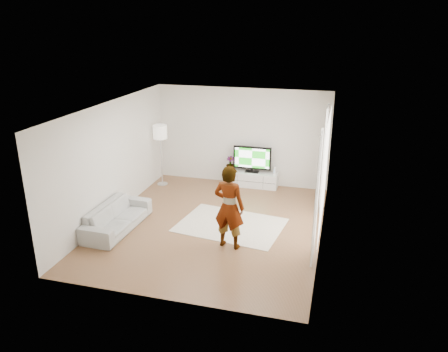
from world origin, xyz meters
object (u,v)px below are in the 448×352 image
(player, at_px, (229,207))
(television, at_px, (252,158))
(rug, at_px, (231,225))
(floor_lamp, at_px, (160,135))
(sofa, at_px, (117,217))
(media_console, at_px, (252,179))

(player, bearing_deg, television, -77.24)
(television, distance_m, rug, 2.81)
(television, bearing_deg, floor_lamp, -167.62)
(player, height_order, floor_lamp, player)
(sofa, bearing_deg, media_console, -33.02)
(rug, distance_m, player, 1.37)
(television, relative_size, floor_lamp, 0.62)
(rug, relative_size, player, 1.31)
(sofa, bearing_deg, television, -32.81)
(television, bearing_deg, media_console, -90.00)
(player, bearing_deg, sofa, 5.32)
(television, distance_m, floor_lamp, 2.71)
(media_console, relative_size, television, 1.38)
(media_console, xyz_separation_m, sofa, (-2.43, -3.50, 0.08))
(television, relative_size, rug, 0.46)
(television, bearing_deg, player, -85.69)
(floor_lamp, bearing_deg, rug, -38.96)
(television, height_order, sofa, television)
(television, bearing_deg, rug, -88.80)
(media_console, distance_m, television, 0.62)
(television, xyz_separation_m, player, (0.28, -3.68, 0.08))
(media_console, bearing_deg, floor_lamp, -168.21)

